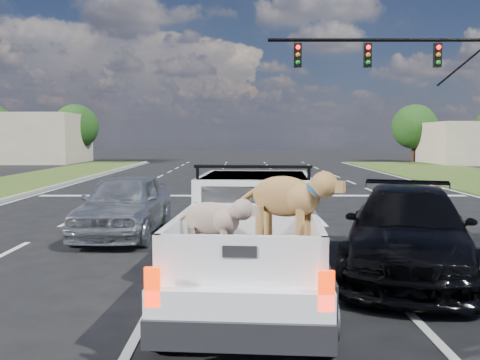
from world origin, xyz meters
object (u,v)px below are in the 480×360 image
(traffic_signal, at_px, (432,77))
(silver_sedan, at_px, (125,204))
(pickup_truck, at_px, (254,234))
(black_coupe, at_px, (408,230))

(traffic_signal, distance_m, silver_sedan, 14.09)
(traffic_signal, xyz_separation_m, pickup_truck, (-7.51, -13.21, -3.81))
(silver_sedan, bearing_deg, pickup_truck, -55.76)
(traffic_signal, distance_m, black_coupe, 13.48)
(silver_sedan, height_order, black_coupe, silver_sedan)
(traffic_signal, relative_size, pickup_truck, 1.72)
(pickup_truck, xyz_separation_m, silver_sedan, (-2.97, 4.69, -0.18))
(pickup_truck, bearing_deg, traffic_signal, 64.63)
(traffic_signal, relative_size, black_coupe, 1.80)
(black_coupe, bearing_deg, traffic_signal, 85.50)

